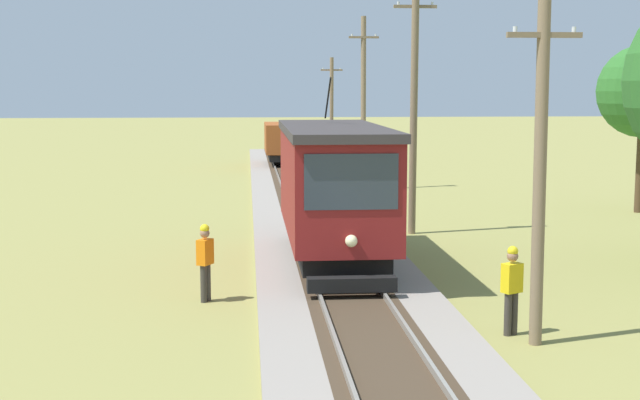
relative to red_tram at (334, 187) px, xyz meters
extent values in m
cube|color=maroon|center=(0.00, 0.02, 0.11)|extent=(2.50, 8.00, 2.60)
cube|color=#383333|center=(0.00, 0.02, 1.52)|extent=(2.60, 8.32, 0.22)
cube|color=black|center=(0.00, 0.02, -1.47)|extent=(2.10, 7.04, 0.44)
cube|color=#2D3842|center=(0.00, -3.99, 0.57)|extent=(2.10, 0.03, 1.25)
cube|color=#2D3842|center=(1.26, 0.02, 0.47)|extent=(0.02, 6.72, 1.04)
sphere|color=#F4EAB2|center=(0.00, -4.04, -0.74)|extent=(0.28, 0.28, 0.28)
cylinder|color=black|center=(0.00, 1.62, 2.33)|extent=(0.05, 1.67, 1.19)
cube|color=black|center=(0.00, -4.18, -1.69)|extent=(2.00, 0.36, 0.32)
cylinder|color=black|center=(0.00, -2.22, -1.47)|extent=(1.54, 0.80, 0.80)
cylinder|color=black|center=(0.00, 2.26, -1.47)|extent=(1.54, 0.80, 0.80)
cube|color=#93471E|center=(0.00, 29.14, -0.42)|extent=(2.40, 5.20, 1.70)
cube|color=black|center=(0.00, 29.14, -1.49)|extent=(2.02, 4.78, 0.38)
cylinder|color=black|center=(0.00, 27.58, -1.49)|extent=(1.54, 0.76, 0.76)
cylinder|color=black|center=(0.00, 30.70, -1.49)|extent=(1.54, 0.76, 0.76)
cylinder|color=#7A664C|center=(3.13, -7.28, 1.10)|extent=(0.24, 0.34, 6.59)
cube|color=#7A664C|center=(3.13, -7.28, 3.60)|extent=(1.40, 0.10, 0.10)
cylinder|color=silver|center=(2.58, -7.28, 3.70)|extent=(0.08, 0.08, 0.10)
cylinder|color=silver|center=(3.68, -7.28, 3.70)|extent=(0.08, 0.08, 0.10)
cylinder|color=#7A664C|center=(3.13, 5.11, 2.01)|extent=(0.24, 0.39, 8.40)
cube|color=#7A664C|center=(3.13, 5.11, 5.20)|extent=(1.40, 0.10, 0.10)
cylinder|color=silver|center=(2.58, 5.11, 5.30)|extent=(0.08, 0.08, 0.10)
cylinder|color=silver|center=(3.68, 5.11, 5.30)|extent=(0.08, 0.08, 0.10)
cylinder|color=#7A664C|center=(3.13, 17.46, 1.83)|extent=(0.24, 0.45, 8.06)
cube|color=#7A664C|center=(3.13, 17.46, 4.89)|extent=(1.40, 0.10, 0.10)
cylinder|color=silver|center=(2.58, 17.46, 4.99)|extent=(0.08, 0.08, 0.10)
cylinder|color=silver|center=(3.68, 17.46, 4.99)|extent=(0.08, 0.08, 0.10)
cylinder|color=#7A664C|center=(3.13, 32.75, 1.13)|extent=(0.24, 0.35, 6.66)
cube|color=#7A664C|center=(3.13, 32.75, 3.66)|extent=(1.40, 0.10, 0.10)
cylinder|color=silver|center=(2.58, 32.75, 3.76)|extent=(0.08, 0.08, 0.10)
cylinder|color=silver|center=(3.68, 32.75, 3.76)|extent=(0.08, 0.08, 0.10)
cylinder|color=#38332D|center=(2.92, -6.65, -1.76)|extent=(0.15, 0.15, 0.86)
cylinder|color=#38332D|center=(2.78, -6.72, -1.76)|extent=(0.15, 0.15, 0.86)
cube|color=yellow|center=(2.85, -6.69, -1.04)|extent=(0.45, 0.39, 0.58)
sphere|color=#936B51|center=(2.85, -6.69, -0.61)|extent=(0.22, 0.22, 0.22)
sphere|color=yellow|center=(2.85, -6.69, -0.51)|extent=(0.21, 0.21, 0.21)
cylinder|color=#38332D|center=(-3.23, -3.42, -1.76)|extent=(0.15, 0.15, 0.86)
cylinder|color=#38332D|center=(-3.31, -3.55, -1.76)|extent=(0.15, 0.15, 0.86)
cube|color=orange|center=(-3.27, -3.49, -1.04)|extent=(0.40, 0.45, 0.58)
sphere|color=#936B51|center=(-3.27, -3.49, -0.61)|extent=(0.22, 0.22, 0.22)
sphere|color=yellow|center=(-3.27, -3.49, -0.51)|extent=(0.21, 0.21, 0.21)
cylinder|color=#4C3823|center=(12.80, 9.26, -0.52)|extent=(0.32, 0.32, 3.34)
camera|label=1|loc=(-2.29, -22.98, 2.69)|focal=48.89mm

